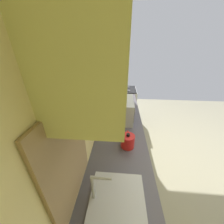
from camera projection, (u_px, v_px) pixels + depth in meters
ground_plane at (194, 164)px, 2.26m from camera, size 6.19×6.19×0.00m
wall_back at (96, 85)px, 1.73m from camera, size 3.99×0.12×2.79m
counter_run at (119, 159)px, 1.80m from camera, size 3.06×0.62×0.89m
upper_cabinets at (108, 44)px, 1.14m from camera, size 1.86×0.32×0.66m
window_back_wall at (70, 157)px, 0.73m from camera, size 0.51×0.02×0.68m
oven_range at (123, 105)px, 3.42m from camera, size 0.65×0.68×1.07m
sink_basin at (116, 199)px, 0.90m from camera, size 0.41×0.39×0.25m
microwave at (120, 109)px, 1.87m from camera, size 0.51×0.39×0.31m
bowl at (126, 105)px, 2.31m from camera, size 0.14×0.14×0.05m
kettle at (128, 141)px, 1.36m from camera, size 0.20×0.15×0.17m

